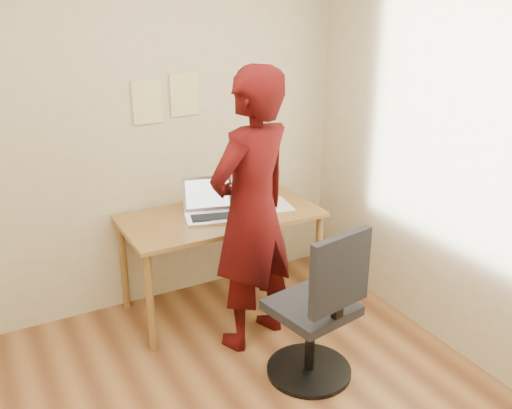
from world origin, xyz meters
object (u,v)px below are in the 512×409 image
phone (251,220)px  person (252,212)px  laptop (210,209)px  office_chair (319,317)px  desk (221,225)px

phone → person: (-0.14, -0.27, 0.18)m
phone → person: person is taller
laptop → office_chair: size_ratio=0.42×
laptop → phone: 0.31m
desk → phone: size_ratio=9.53×
desk → person: person is taller
desk → person: size_ratio=0.76×
phone → person: size_ratio=0.08×
phone → office_chair: 0.90m
office_chair → person: bearing=93.8°
person → office_chair: bearing=84.1°
desk → office_chair: size_ratio=1.38×
desk → office_chair: 1.08m
desk → laptop: bearing=178.0°
laptop → office_chair: bearing=-62.8°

